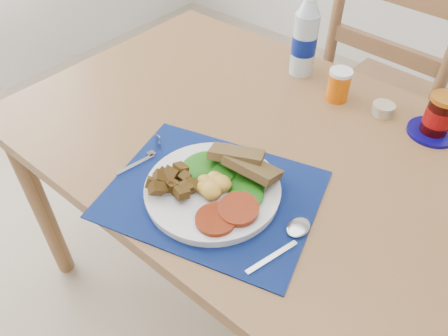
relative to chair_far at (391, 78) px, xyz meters
name	(u,v)px	position (x,y,z in m)	size (l,w,h in m)	color
ground	(220,330)	(-0.05, -0.92, -0.61)	(4.00, 4.00, 0.00)	gray
table	(266,163)	(-0.05, -0.72, 0.05)	(1.40, 0.90, 0.75)	brown
chair_far	(391,78)	(0.00, 0.00, 0.00)	(0.48, 0.46, 1.23)	brown
placemat	(213,194)	(-0.03, -0.96, 0.14)	(0.46, 0.36, 0.00)	black
breakfast_plate	(209,187)	(-0.04, -0.97, 0.16)	(0.30, 0.30, 0.07)	silver
fork	(146,158)	(-0.24, -0.98, 0.14)	(0.03, 0.15, 0.00)	#B2B5BA
spoon	(291,236)	(0.17, -0.95, 0.14)	(0.04, 0.19, 0.01)	#B2B5BA
water_bottle	(305,39)	(-0.17, -0.39, 0.25)	(0.07, 0.07, 0.25)	#ADBFCC
juice_glass	(338,86)	(-0.01, -0.44, 0.18)	(0.06, 0.06, 0.09)	#CE5605
ramekin	(383,109)	(0.13, -0.42, 0.15)	(0.06, 0.06, 0.03)	tan
jam_on_saucer	(438,118)	(0.27, -0.42, 0.19)	(0.13, 0.13, 0.12)	#090559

